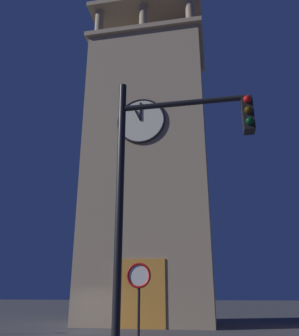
# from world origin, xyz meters

# --- Properties ---
(ground_plane) EXTENTS (200.00, 200.00, 0.00)m
(ground_plane) POSITION_xyz_m (0.00, 0.00, 0.00)
(ground_plane) COLOR #424247
(clocktower) EXTENTS (9.52, 6.71, 28.44)m
(clocktower) POSITION_xyz_m (-2.94, -5.39, 11.47)
(clocktower) COLOR gray
(clocktower) RESTS_ON ground_plane
(traffic_signal_near) EXTENTS (2.86, 0.41, 6.43)m
(traffic_signal_near) POSITION_xyz_m (-6.63, 13.02, 4.10)
(traffic_signal_near) COLOR black
(traffic_signal_near) RESTS_ON ground_plane
(no_horn_sign) EXTENTS (0.78, 0.14, 2.88)m
(no_horn_sign) POSITION_xyz_m (-5.24, 8.45, 2.26)
(no_horn_sign) COLOR black
(no_horn_sign) RESTS_ON ground_plane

